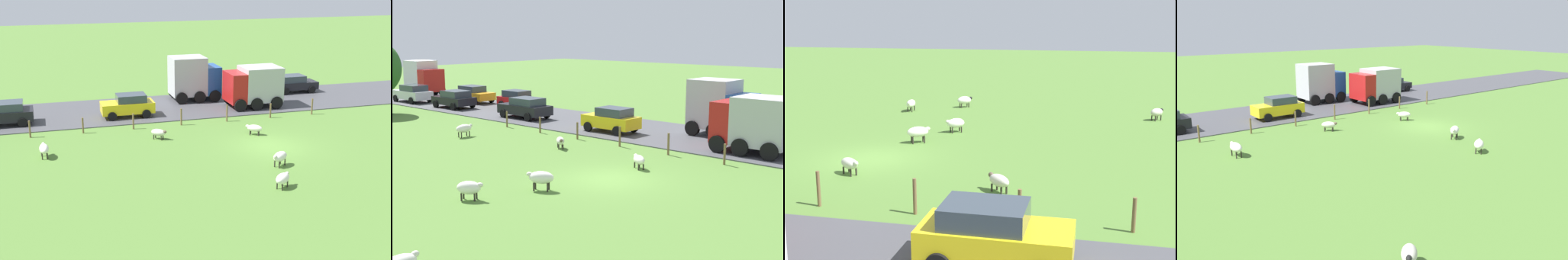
# 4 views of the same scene
# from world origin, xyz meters

# --- Properties ---
(ground_plane) EXTENTS (160.00, 160.00, 0.00)m
(ground_plane) POSITION_xyz_m (0.00, 0.00, 0.00)
(ground_plane) COLOR #517A33
(road_strip) EXTENTS (8.00, 80.00, 0.06)m
(road_strip) POSITION_xyz_m (11.09, 0.00, 0.03)
(road_strip) COLOR #47474C
(road_strip) RESTS_ON ground_plane
(sheep_0) EXTENTS (0.92, 1.09, 0.69)m
(sheep_0) POSITION_xyz_m (2.50, 0.13, 0.46)
(sheep_0) COLOR silver
(sheep_0) RESTS_ON ground_plane
(sheep_1) EXTENTS (1.01, 1.10, 0.78)m
(sheep_1) POSITION_xyz_m (-6.14, 2.17, 0.51)
(sheep_1) COLOR white
(sheep_1) RESTS_ON ground_plane
(sheep_2) EXTENTS (1.04, 1.20, 0.84)m
(sheep_2) POSITION_xyz_m (-3.30, 1.00, 0.57)
(sheep_2) COLOR white
(sheep_2) RESTS_ON ground_plane
(sheep_3) EXTENTS (0.97, 1.03, 0.67)m
(sheep_3) POSITION_xyz_m (3.36, 6.36, 0.45)
(sheep_3) COLOR silver
(sheep_3) RESTS_ON ground_plane
(sheep_6) EXTENTS (1.28, 0.57, 0.81)m
(sheep_6) POSITION_xyz_m (1.83, 13.46, 0.55)
(sheep_6) COLOR white
(sheep_6) RESTS_ON ground_plane
(fence_post_0) EXTENTS (0.12, 0.12, 1.22)m
(fence_post_0) POSITION_xyz_m (6.06, -5.98, 0.61)
(fence_post_0) COLOR brown
(fence_post_0) RESTS_ON ground_plane
(fence_post_1) EXTENTS (0.12, 0.12, 1.08)m
(fence_post_1) POSITION_xyz_m (6.06, -2.61, 0.54)
(fence_post_1) COLOR brown
(fence_post_1) RESTS_ON ground_plane
(fence_post_2) EXTENTS (0.12, 0.12, 1.22)m
(fence_post_2) POSITION_xyz_m (6.06, 0.76, 0.61)
(fence_post_2) COLOR brown
(fence_post_2) RESTS_ON ground_plane
(fence_post_3) EXTENTS (0.12, 0.12, 1.19)m
(fence_post_3) POSITION_xyz_m (6.06, 4.14, 0.60)
(fence_post_3) COLOR brown
(fence_post_3) RESTS_ON ground_plane
(fence_post_4) EXTENTS (0.12, 0.12, 1.08)m
(fence_post_4) POSITION_xyz_m (6.06, 7.51, 0.54)
(fence_post_4) COLOR brown
(fence_post_4) RESTS_ON ground_plane
(fence_post_5) EXTENTS (0.12, 0.12, 1.07)m
(fence_post_5) POSITION_xyz_m (6.06, 10.89, 0.54)
(fence_post_5) COLOR brown
(fence_post_5) RESTS_ON ground_plane
(fence_post_6) EXTENTS (0.12, 0.12, 1.13)m
(fence_post_6) POSITION_xyz_m (6.06, 14.26, 0.56)
(fence_post_6) COLOR brown
(fence_post_6) RESTS_ON ground_plane
(truck_0) EXTENTS (2.81, 4.19, 3.14)m
(truck_0) POSITION_xyz_m (9.42, -2.61, 1.75)
(truck_0) COLOR #B21919
(truck_0) RESTS_ON road_strip
(truck_1) EXTENTS (2.70, 3.97, 3.59)m
(truck_1) POSITION_xyz_m (12.85, 1.30, 1.91)
(truck_1) COLOR #1E4C99
(truck_1) RESTS_ON road_strip
(car_0) EXTENTS (2.17, 4.28, 1.59)m
(car_0) POSITION_xyz_m (9.45, 16.06, 0.89)
(car_0) COLOR black
(car_0) RESTS_ON road_strip
(car_1) EXTENTS (2.00, 3.84, 1.50)m
(car_1) POSITION_xyz_m (13.12, -7.95, 0.84)
(car_1) COLOR black
(car_1) RESTS_ON road_strip
(car_3) EXTENTS (1.97, 3.82, 1.65)m
(car_3) POSITION_xyz_m (9.21, 7.31, 0.91)
(car_3) COLOR yellow
(car_3) RESTS_ON road_strip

